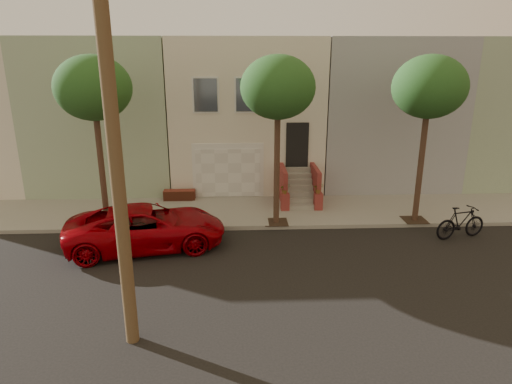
{
  "coord_description": "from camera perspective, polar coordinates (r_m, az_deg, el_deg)",
  "views": [
    {
      "loc": [
        -0.49,
        -12.29,
        6.46
      ],
      "look_at": [
        0.18,
        3.0,
        1.68
      ],
      "focal_mm": 31.24,
      "sensor_mm": 36.0,
      "label": 1
    }
  ],
  "objects": [
    {
      "name": "tree_right",
      "position": [
        17.67,
        21.32,
        12.3
      ],
      "size": [
        2.7,
        2.57,
        6.3
      ],
      "color": "#2D2116",
      "rests_on": "sidewalk"
    },
    {
      "name": "ground",
      "position": [
        13.89,
        -0.19,
        -10.36
      ],
      "size": [
        90.0,
        90.0,
        0.0
      ],
      "primitive_type": "plane",
      "color": "black",
      "rests_on": "ground"
    },
    {
      "name": "motorcycle",
      "position": [
        17.76,
        24.76,
        -3.55
      ],
      "size": [
        2.1,
        1.04,
        1.22
      ],
      "primitive_type": "imported",
      "rotation": [
        0.0,
        0.0,
        1.81
      ],
      "color": "black",
      "rests_on": "ground"
    },
    {
      "name": "tree_mid",
      "position": [
        16.3,
        2.83,
        13.09
      ],
      "size": [
        2.7,
        2.57,
        6.3
      ],
      "color": "#2D2116",
      "rests_on": "sidewalk"
    },
    {
      "name": "tree_left",
      "position": [
        16.99,
        -20.12,
        12.26
      ],
      "size": [
        2.7,
        2.57,
        6.3
      ],
      "color": "#2D2116",
      "rests_on": "sidewalk"
    },
    {
      "name": "pickup_truck",
      "position": [
        15.81,
        -13.84,
        -4.37
      ],
      "size": [
        5.74,
        3.47,
        1.49
      ],
      "primitive_type": "imported",
      "rotation": [
        0.0,
        0.0,
        1.77
      ],
      "color": "#9A0008",
      "rests_on": "ground"
    },
    {
      "name": "house_row",
      "position": [
        23.65,
        -1.31,
        10.5
      ],
      "size": [
        33.1,
        11.7,
        7.0
      ],
      "color": "beige",
      "rests_on": "sidewalk"
    },
    {
      "name": "sidewalk",
      "position": [
        18.76,
        -0.85,
        -2.55
      ],
      "size": [
        40.0,
        3.7,
        0.15
      ],
      "primitive_type": "cube",
      "color": "gray",
      "rests_on": "ground"
    }
  ]
}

